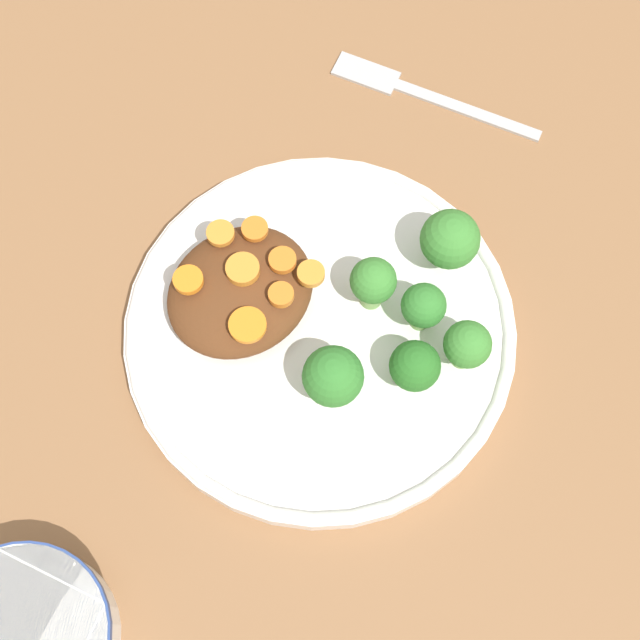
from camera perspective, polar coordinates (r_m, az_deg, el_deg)
name	(u,v)px	position (r m, az deg, el deg)	size (l,w,h in m)	color
ground_plane	(320,336)	(0.67, 0.00, -1.02)	(4.00, 4.00, 0.00)	#8C603D
plate	(320,330)	(0.66, 0.00, -0.66)	(0.29, 0.29, 0.02)	white
dip_bowl	(24,638)	(0.63, -18.42, -18.77)	(0.12, 0.12, 0.04)	white
stew_mound	(240,291)	(0.64, -5.13, 1.86)	(0.10, 0.11, 0.04)	#5B3319
broccoli_floret_0	(333,377)	(0.60, 0.84, -3.67)	(0.04, 0.04, 0.06)	#7FA85B
broccoli_floret_1	(415,367)	(0.62, 6.08, -3.00)	(0.04, 0.04, 0.05)	#7FA85B
broccoli_floret_2	(450,240)	(0.65, 8.31, 5.09)	(0.04, 0.04, 0.06)	#7FA85B
broccoli_floret_3	(423,307)	(0.63, 6.63, 0.85)	(0.03, 0.03, 0.05)	#759E51
broccoli_floret_4	(373,283)	(0.63, 3.42, 2.41)	(0.03, 0.03, 0.05)	#7FA85B
broccoli_floret_5	(467,345)	(0.62, 9.39, -1.62)	(0.03, 0.03, 0.05)	#759E51
carrot_slice_0	(188,280)	(0.63, -8.43, 2.56)	(0.02, 0.02, 0.01)	orange
carrot_slice_1	(248,325)	(0.61, -4.66, -0.32)	(0.03, 0.03, 0.00)	orange
carrot_slice_2	(243,269)	(0.63, -4.97, 3.26)	(0.02, 0.02, 0.01)	orange
carrot_slice_3	(282,260)	(0.63, -2.42, 3.85)	(0.02, 0.02, 0.01)	orange
carrot_slice_4	(220,233)	(0.64, -6.39, 5.54)	(0.02, 0.02, 0.00)	orange
carrot_slice_5	(255,229)	(0.64, -4.19, 5.83)	(0.02, 0.02, 0.00)	orange
carrot_slice_6	(281,295)	(0.62, -2.51, 1.63)	(0.02, 0.02, 0.01)	orange
carrot_slice_7	(311,274)	(0.62, -0.58, 2.99)	(0.02, 0.02, 0.01)	orange
fork	(416,90)	(0.77, 6.14, 14.40)	(0.17, 0.09, 0.01)	#B6B6B6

